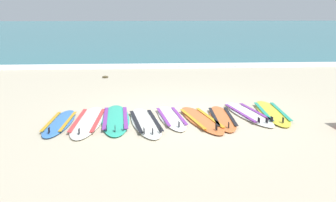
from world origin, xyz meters
name	(u,v)px	position (x,y,z in m)	size (l,w,h in m)	color
ground_plane	(186,114)	(0.00, 0.00, 0.00)	(80.00, 80.00, 0.00)	#C1B599
sea	(153,29)	(0.00, 37.06, 0.05)	(80.00, 60.00, 0.10)	teal
wave_foam_strip	(167,66)	(0.00, 7.45, 0.06)	(80.00, 0.76, 0.11)	white
surfboard_0	(60,123)	(-2.84, -0.61, 0.04)	(0.59, 2.07, 0.18)	#3875CC
surfboard_1	(88,121)	(-2.24, -0.54, 0.04)	(0.70, 2.50, 0.18)	silver
surfboard_2	(115,119)	(-1.64, -0.41, 0.04)	(0.79, 2.53, 0.18)	#2DB793
surfboard_3	(145,122)	(-0.96, -0.69, 0.04)	(0.94, 2.41, 0.18)	silver
surfboard_4	(171,117)	(-0.37, -0.37, 0.04)	(0.79, 2.13, 0.18)	white
surfboard_5	(201,119)	(0.29, -0.57, 0.04)	(1.03, 2.33, 0.18)	orange
surfboard_6	(222,118)	(0.79, -0.47, 0.04)	(0.61, 2.12, 0.18)	orange
surfboard_7	(248,113)	(1.47, -0.15, 0.04)	(1.01, 2.34, 0.18)	silver
surfboard_8	(272,113)	(2.07, -0.10, 0.04)	(0.73, 2.36, 0.18)	yellow
seaweed_clump_near_shoreline	(105,77)	(-2.42, 4.99, 0.04)	(0.23, 0.18, 0.08)	#4C4228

